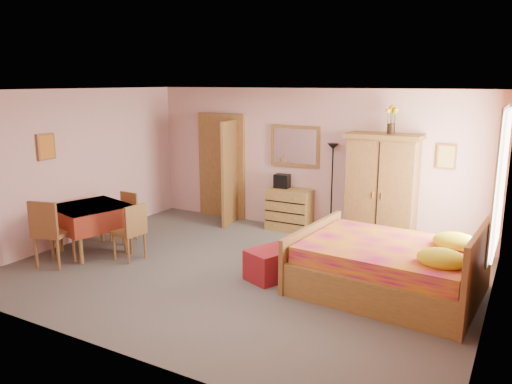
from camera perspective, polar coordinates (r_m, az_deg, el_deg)
The scene contains 23 objects.
floor at distance 7.35m, azimuth -1.85°, elevation -9.15°, with size 6.50×6.50×0.00m, color slate.
ceiling at distance 6.83m, azimuth -2.00°, elevation 11.56°, with size 6.50×6.50×0.00m, color brown.
wall_back at distance 9.17m, azimuth 6.19°, elevation 3.58°, with size 6.50×0.10×2.60m, color beige.
wall_front at distance 5.07m, azimuth -16.72°, elevation -4.21°, with size 6.50×0.10×2.60m, color beige.
wall_left at distance 9.07m, azimuth -19.81°, elevation 2.81°, with size 0.10×5.00×2.60m, color beige.
wall_right at distance 6.02m, azimuth 25.63°, elevation -2.32°, with size 0.10×5.00×2.60m, color beige.
doorway at distance 10.08m, azimuth -3.91°, elevation 2.84°, with size 1.06×0.12×2.15m, color #9E6B35.
window at distance 7.17m, azimuth 26.11°, elevation 1.07°, with size 0.08×1.40×1.95m, color white.
picture_left at distance 8.62m, azimuth -22.87°, elevation 4.78°, with size 0.04×0.32×0.42m, color orange.
picture_back at distance 8.48m, azimuth 20.93°, elevation 3.81°, with size 0.30×0.04×0.40m, color #D8BF59.
chest_of_drawers at distance 9.27m, azimuth 3.83°, elevation -2.04°, with size 0.82×0.41×0.78m, color #A87938.
wall_mirror at distance 9.24m, azimuth 4.49°, elevation 5.24°, with size 0.97×0.05×0.76m, color white.
stereo at distance 9.27m, azimuth 3.00°, elevation 1.25°, with size 0.27×0.20×0.26m, color black.
floor_lamp at distance 8.95m, azimuth 8.64°, elevation 0.23°, with size 0.21×0.21×1.66m, color black.
wardrobe at distance 8.52m, azimuth 14.17°, elevation 0.15°, with size 1.21×0.62×1.89m, color brown.
sunflower_vase at distance 8.34m, azimuth 15.23°, elevation 7.99°, with size 0.18×0.18×0.46m, color yellow.
bed at distance 6.77m, azimuth 14.86°, elevation -6.73°, with size 2.30×1.81×1.06m, color #BC1262.
bench at distance 7.26m, azimuth 3.63°, elevation -7.67°, with size 0.47×1.28×0.43m, color maroon.
dining_table at distance 8.48m, azimuth -18.28°, elevation -4.05°, with size 1.06×1.06×0.78m, color maroon.
chair_south at distance 8.07m, azimuth -22.12°, elevation -4.26°, with size 0.47×0.47×1.03m, color #9D6135.
chair_north at distance 8.90m, azimuth -15.01°, elevation -2.86°, with size 0.38×0.38×0.84m, color olive.
chair_west at distance 8.91m, azimuth -21.29°, elevation -2.81°, with size 0.45×0.45×0.98m, color olive.
chair_east at distance 7.98m, azimuth -14.33°, elevation -4.39°, with size 0.40×0.40×0.89m, color #8F5D30.
Camera 1 is at (3.54, -5.85, 2.71)m, focal length 35.00 mm.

